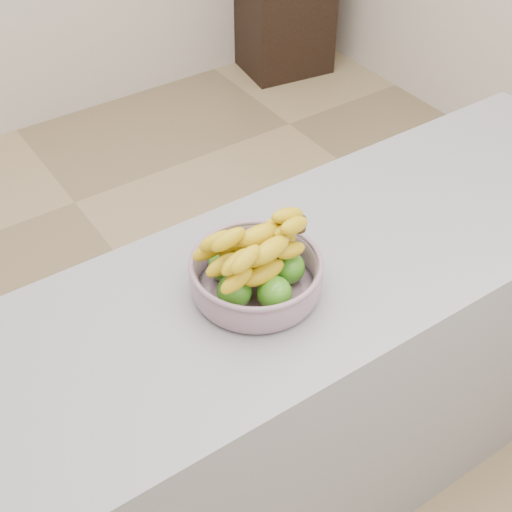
{
  "coord_description": "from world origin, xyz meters",
  "views": [
    {
      "loc": [
        -0.79,
        -1.42,
        2.01
      ],
      "look_at": [
        -0.15,
        -0.48,
        1.0
      ],
      "focal_mm": 50.0,
      "sensor_mm": 36.0,
      "label": 1
    }
  ],
  "objects": [
    {
      "name": "fruit_bowl",
      "position": [
        -0.15,
        -0.48,
        0.96
      ],
      "size": [
        0.29,
        0.29,
        0.18
      ],
      "rotation": [
        0.0,
        0.0,
        -0.03
      ],
      "color": "#9FA8BF",
      "rests_on": "counter"
    },
    {
      "name": "counter",
      "position": [
        0.0,
        -0.48,
        0.45
      ],
      "size": [
        2.0,
        0.6,
        0.9
      ],
      "primitive_type": "cube",
      "color": "gray",
      "rests_on": "ground"
    },
    {
      "name": "ground",
      "position": [
        0.0,
        0.0,
        0.0
      ],
      "size": [
        4.0,
        4.0,
        0.0
      ],
      "primitive_type": "plane",
      "color": "tan",
      "rests_on": "ground"
    }
  ]
}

